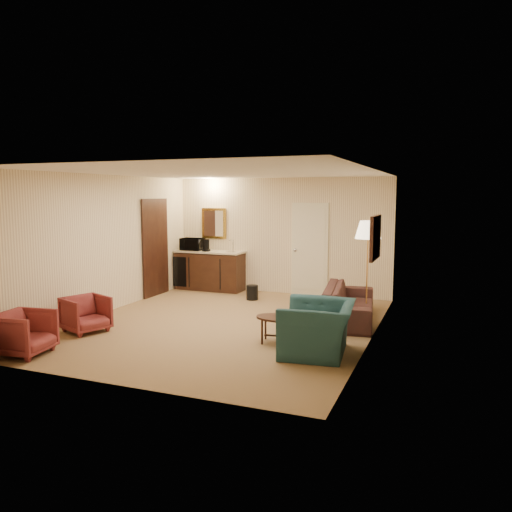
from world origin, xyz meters
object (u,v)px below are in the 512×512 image
Objects in this scene: teal_armchair at (318,320)px; waste_bin at (252,293)px; rose_chair_far at (24,331)px; floor_lamp at (367,269)px; rose_chair_near at (86,312)px; microwave at (192,243)px; coffee_maker at (206,245)px; wetbar_cabinet at (210,270)px; coffee_table at (279,330)px; sofa at (349,297)px.

teal_armchair reaches higher than waste_bin.
rose_chair_far is at bearing -74.25° from teal_armchair.
rose_chair_near is at bearing -146.92° from floor_lamp.
microwave is (-1.78, 0.65, 0.94)m from waste_bin.
rose_chair_near is 3.95m from coffee_maker.
coffee_maker is at bearing -104.69° from wetbar_cabinet.
wetbar_cabinet is at bearing 130.05° from coffee_table.
teal_armchair is at bearing 170.62° from sofa.
coffee_table is 4.48m from coffee_maker.
waste_bin is at bearing -27.03° from wetbar_cabinet.
waste_bin is (-2.20, 3.02, -0.33)m from teal_armchair.
rose_chair_far is 5.27m from microwave.
teal_armchair is 1.72× the size of rose_chair_near.
floor_lamp is at bearing -16.23° from microwave.
coffee_maker is at bearing 157.29° from waste_bin.
wetbar_cabinet reaches higher than coffee_table.
coffee_maker is (0.40, -0.07, -0.04)m from microwave.
rose_chair_near is at bearing -87.00° from microwave.
floor_lamp is 2.68m from waste_bin.
floor_lamp is at bearing -18.54° from coffee_maker.
coffee_maker reaches higher than teal_armchair.
waste_bin is (1.35, -0.69, -0.30)m from wetbar_cabinet.
sofa reaches higher than waste_bin.
floor_lamp reaches higher than teal_armchair.
wetbar_cabinet is 1.55m from waste_bin.
waste_bin is 2.11m from microwave.
floor_lamp is at bearing -53.90° from rose_chair_far.
teal_armchair reaches higher than sofa.
rose_chair_far is at bearing -158.95° from rose_chair_near.
floor_lamp is at bearing -18.92° from wetbar_cabinet.
teal_armchair is at bearing -42.23° from microwave.
wetbar_cabinet is 1.47× the size of teal_armchair.
microwave is (-0.18, 5.21, 0.75)m from rose_chair_far.
sofa reaches higher than coffee_table.
coffee_maker reaches higher than sofa.
floor_lamp reaches higher than wetbar_cabinet.
rose_chair_near is at bearing -115.86° from waste_bin.
coffee_table is 1.35× the size of microwave.
rose_chair_near is 4.93m from floor_lamp.
rose_chair_near is at bearing -92.15° from teal_armchair.
coffee_table is 3.12m from waste_bin.
coffee_table is at bearing -67.20° from rose_chair_far.
wetbar_cabinet is 5.26m from rose_chair_far.
wetbar_cabinet is 0.77m from microwave.
coffee_maker is (-1.38, 0.58, 0.90)m from waste_bin.
wetbar_cabinet is at bearing 152.97° from waste_bin.
coffee_table is at bearing -58.50° from rose_chair_near.
coffee_maker is (0.22, 3.88, 0.73)m from rose_chair_near.
coffee_table is (3.12, 1.84, -0.14)m from rose_chair_far.
sofa is at bearing -23.57° from waste_bin.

